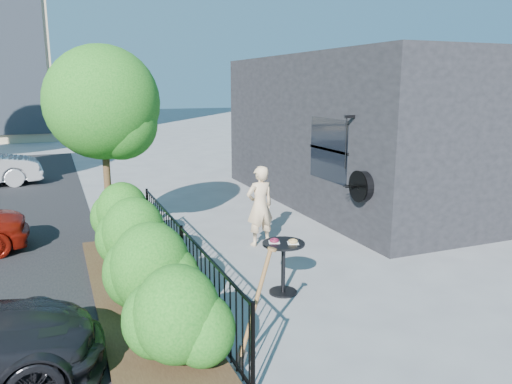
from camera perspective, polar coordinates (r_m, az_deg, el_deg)
name	(u,v)px	position (r m, az deg, el deg)	size (l,w,h in m)	color
ground	(269,278)	(8.65, 1.51, -9.81)	(120.00, 120.00, 0.00)	gray
shop_building	(383,129)	(14.76, 14.29, 7.01)	(6.22, 9.00, 4.00)	black
fence	(182,258)	(8.01, -8.44, -7.51)	(0.05, 6.05, 1.10)	black
planting_bed	(139,296)	(8.08, -13.24, -11.51)	(1.30, 6.00, 0.08)	#382616
shrubs	(142,253)	(7.95, -12.87, -6.78)	(1.10, 5.60, 1.24)	#145915
patio_tree	(106,110)	(10.16, -16.72, 9.00)	(2.20, 2.20, 3.94)	#3F2B19
cafe_table	(283,258)	(7.88, 3.15, -7.58)	(0.66, 0.66, 0.89)	black
woman	(260,206)	(10.13, 0.45, -1.60)	(0.60, 0.39, 1.65)	beige
shovel	(253,314)	(5.93, -0.37, -13.82)	(0.50, 0.19, 1.46)	brown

